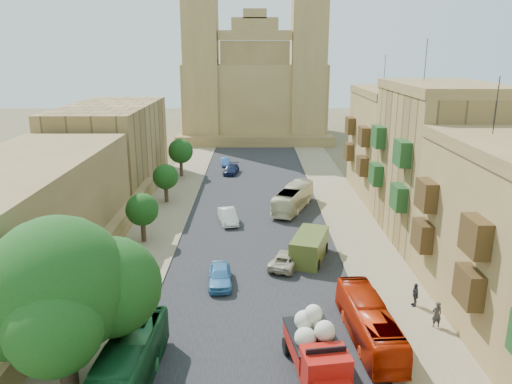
{
  "coord_description": "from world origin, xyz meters",
  "views": [
    {
      "loc": [
        -0.18,
        -17.61,
        16.42
      ],
      "look_at": [
        0.0,
        26.0,
        4.0
      ],
      "focal_mm": 35.0,
      "sensor_mm": 36.0,
      "label": 1
    }
  ],
  "objects_px": {
    "street_tree_d": "(181,151)",
    "pedestrian_a": "(437,315)",
    "bus_red_east": "(369,323)",
    "street_tree_b": "(142,210)",
    "olive_pickup": "(309,247)",
    "bus_green_north": "(125,371)",
    "car_white_b": "(283,202)",
    "church": "(255,88)",
    "car_blue_a": "(220,276)",
    "pedestrian_c": "(415,295)",
    "car_dkblue": "(231,169)",
    "street_tree_a": "(101,262)",
    "bus_cream_east": "(293,198)",
    "red_truck": "(317,351)",
    "car_blue_b": "(225,162)",
    "car_white_a": "(228,216)",
    "ficus_tree": "(61,291)",
    "car_cream": "(286,260)",
    "street_tree_c": "(165,177)"
  },
  "relations": [
    {
      "from": "street_tree_d",
      "to": "pedestrian_a",
      "type": "distance_m",
      "value": 43.83
    },
    {
      "from": "bus_red_east",
      "to": "street_tree_b",
      "type": "bearing_deg",
      "value": -47.62
    },
    {
      "from": "olive_pickup",
      "to": "bus_green_north",
      "type": "distance_m",
      "value": 19.78
    },
    {
      "from": "car_white_b",
      "to": "church",
      "type": "bearing_deg",
      "value": -84.14
    },
    {
      "from": "car_blue_a",
      "to": "pedestrian_c",
      "type": "distance_m",
      "value": 13.54
    },
    {
      "from": "olive_pickup",
      "to": "car_dkblue",
      "type": "relative_size",
      "value": 1.31
    },
    {
      "from": "street_tree_a",
      "to": "bus_cream_east",
      "type": "xyz_separation_m",
      "value": [
        14.0,
        21.23,
        -2.07
      ]
    },
    {
      "from": "red_truck",
      "to": "car_blue_b",
      "type": "relative_size",
      "value": 1.91
    },
    {
      "from": "church",
      "to": "car_dkblue",
      "type": "distance_m",
      "value": 30.79
    },
    {
      "from": "street_tree_a",
      "to": "street_tree_b",
      "type": "xyz_separation_m",
      "value": [
        0.0,
        12.0,
        -0.38
      ]
    },
    {
      "from": "church",
      "to": "pedestrian_a",
      "type": "xyz_separation_m",
      "value": [
        11.0,
        -69.0,
        -8.67
      ]
    },
    {
      "from": "bus_green_north",
      "to": "car_white_b",
      "type": "bearing_deg",
      "value": 75.82
    },
    {
      "from": "street_tree_b",
      "to": "bus_cream_east",
      "type": "xyz_separation_m",
      "value": [
        14.0,
        9.23,
        -1.69
      ]
    },
    {
      "from": "bus_red_east",
      "to": "car_white_a",
      "type": "height_order",
      "value": "bus_red_east"
    },
    {
      "from": "ficus_tree",
      "to": "street_tree_d",
      "type": "relative_size",
      "value": 1.77
    },
    {
      "from": "bus_green_north",
      "to": "red_truck",
      "type": "bearing_deg",
      "value": 10.48
    },
    {
      "from": "olive_pickup",
      "to": "pedestrian_c",
      "type": "xyz_separation_m",
      "value": [
        6.21,
        -7.72,
        -0.23
      ]
    },
    {
      "from": "church",
      "to": "pedestrian_a",
      "type": "bearing_deg",
      "value": -80.94
    },
    {
      "from": "bus_green_north",
      "to": "car_white_b",
      "type": "height_order",
      "value": "bus_green_north"
    },
    {
      "from": "car_blue_a",
      "to": "car_white_a",
      "type": "bearing_deg",
      "value": 86.54
    },
    {
      "from": "car_cream",
      "to": "car_white_b",
      "type": "relative_size",
      "value": 1.23
    },
    {
      "from": "car_blue_a",
      "to": "bus_cream_east",
      "type": "bearing_deg",
      "value": 65.65
    },
    {
      "from": "car_blue_a",
      "to": "car_blue_b",
      "type": "height_order",
      "value": "car_blue_a"
    },
    {
      "from": "church",
      "to": "street_tree_c",
      "type": "distance_m",
      "value": 44.27
    },
    {
      "from": "street_tree_a",
      "to": "olive_pickup",
      "type": "bearing_deg",
      "value": 29.22
    },
    {
      "from": "street_tree_b",
      "to": "pedestrian_c",
      "type": "relative_size",
      "value": 2.72
    },
    {
      "from": "street_tree_b",
      "to": "bus_red_east",
      "type": "bearing_deg",
      "value": -43.9
    },
    {
      "from": "car_white_a",
      "to": "car_blue_a",
      "type": "bearing_deg",
      "value": -102.25
    },
    {
      "from": "pedestrian_a",
      "to": "car_white_a",
      "type": "bearing_deg",
      "value": -62.48
    },
    {
      "from": "bus_red_east",
      "to": "pedestrian_c",
      "type": "xyz_separation_m",
      "value": [
        4.01,
        4.16,
        -0.38
      ]
    },
    {
      "from": "bus_red_east",
      "to": "pedestrian_c",
      "type": "bearing_deg",
      "value": -137.7
    },
    {
      "from": "street_tree_b",
      "to": "street_tree_d",
      "type": "height_order",
      "value": "street_tree_d"
    },
    {
      "from": "street_tree_b",
      "to": "car_dkblue",
      "type": "bearing_deg",
      "value": 75.22
    },
    {
      "from": "church",
      "to": "car_blue_a",
      "type": "xyz_separation_m",
      "value": [
        -2.66,
        -63.17,
        -8.81
      ]
    },
    {
      "from": "street_tree_c",
      "to": "street_tree_d",
      "type": "xyz_separation_m",
      "value": [
        -0.0,
        12.0,
        0.52
      ]
    },
    {
      "from": "bus_green_north",
      "to": "pedestrian_a",
      "type": "distance_m",
      "value": 18.57
    },
    {
      "from": "street_tree_d",
      "to": "car_dkblue",
      "type": "relative_size",
      "value": 1.19
    },
    {
      "from": "car_blue_b",
      "to": "red_truck",
      "type": "bearing_deg",
      "value": -89.52
    },
    {
      "from": "car_white_b",
      "to": "street_tree_c",
      "type": "bearing_deg",
      "value": -6.45
    },
    {
      "from": "pedestrian_a",
      "to": "pedestrian_c",
      "type": "height_order",
      "value": "pedestrian_a"
    },
    {
      "from": "car_white_a",
      "to": "pedestrian_c",
      "type": "bearing_deg",
      "value": -64.11
    },
    {
      "from": "pedestrian_a",
      "to": "pedestrian_c",
      "type": "distance_m",
      "value": 2.71
    },
    {
      "from": "bus_green_north",
      "to": "car_blue_b",
      "type": "relative_size",
      "value": 2.8
    },
    {
      "from": "car_blue_b",
      "to": "pedestrian_c",
      "type": "xyz_separation_m",
      "value": [
        14.94,
        -42.07,
        0.25
      ]
    },
    {
      "from": "bus_cream_east",
      "to": "bus_red_east",
      "type": "bearing_deg",
      "value": 116.43
    },
    {
      "from": "church",
      "to": "red_truck",
      "type": "relative_size",
      "value": 5.54
    },
    {
      "from": "ficus_tree",
      "to": "car_white_a",
      "type": "relative_size",
      "value": 2.12
    },
    {
      "from": "bus_cream_east",
      "to": "pedestrian_c",
      "type": "relative_size",
      "value": 5.58
    },
    {
      "from": "street_tree_c",
      "to": "car_white_b",
      "type": "distance_m",
      "value": 13.29
    },
    {
      "from": "car_white_b",
      "to": "pedestrian_a",
      "type": "relative_size",
      "value": 2.05
    }
  ]
}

